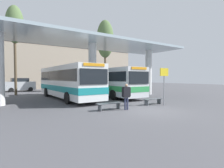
# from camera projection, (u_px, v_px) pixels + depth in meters

# --- Properties ---
(ground_plane) EXTENTS (100.00, 100.00, 0.00)m
(ground_plane) POSITION_uv_depth(u_px,v_px,m) (149.00, 111.00, 11.29)
(ground_plane) COLOR #4C4C51
(townhouse_backdrop) EXTENTS (40.00, 0.58, 10.74)m
(townhouse_backdrop) POSITION_uv_depth(u_px,v_px,m) (46.00, 56.00, 33.28)
(townhouse_backdrop) COLOR tan
(townhouse_backdrop) RESTS_ON ground_plane
(station_canopy) EXTENTS (21.03, 6.64, 5.85)m
(station_canopy) POSITION_uv_depth(u_px,v_px,m) (92.00, 49.00, 17.64)
(station_canopy) COLOR silver
(station_canopy) RESTS_ON ground_plane
(transit_bus_left_bay) EXTENTS (2.83, 11.68, 3.24)m
(transit_bus_left_bay) POSITION_uv_depth(u_px,v_px,m) (67.00, 81.00, 17.74)
(transit_bus_left_bay) COLOR white
(transit_bus_left_bay) RESTS_ON ground_plane
(transit_bus_center_bay) EXTENTS (2.96, 12.18, 3.12)m
(transit_bus_center_bay) POSITION_uv_depth(u_px,v_px,m) (105.00, 81.00, 20.60)
(transit_bus_center_bay) COLOR silver
(transit_bus_center_bay) RESTS_ON ground_plane
(waiting_bench_near_pillar) EXTENTS (1.85, 0.44, 0.46)m
(waiting_bench_near_pillar) POSITION_uv_depth(u_px,v_px,m) (109.00, 105.00, 11.57)
(waiting_bench_near_pillar) COLOR #4C5156
(waiting_bench_near_pillar) RESTS_ON ground_plane
(waiting_bench_mid_platform) EXTENTS (1.81, 0.44, 0.46)m
(waiting_bench_mid_platform) POSITION_uv_depth(u_px,v_px,m) (153.00, 100.00, 13.89)
(waiting_bench_mid_platform) COLOR #4C5156
(waiting_bench_mid_platform) RESTS_ON ground_plane
(info_sign_platform) EXTENTS (0.90, 0.09, 2.87)m
(info_sign_platform) POSITION_uv_depth(u_px,v_px,m) (164.00, 79.00, 13.46)
(info_sign_platform) COLOR gray
(info_sign_platform) RESTS_ON ground_plane
(pedestrian_waiting) EXTENTS (0.63, 0.38, 1.72)m
(pedestrian_waiting) POSITION_uv_depth(u_px,v_px,m) (126.00, 94.00, 11.55)
(pedestrian_waiting) COLOR #333856
(pedestrian_waiting) RESTS_ON ground_plane
(poplar_tree_behind_left) EXTENTS (2.06, 2.06, 10.82)m
(poplar_tree_behind_left) POSITION_uv_depth(u_px,v_px,m) (15.00, 26.00, 20.95)
(poplar_tree_behind_left) COLOR brown
(poplar_tree_behind_left) RESTS_ON ground_plane
(poplar_tree_behind_right) EXTENTS (2.73, 2.73, 11.35)m
(poplar_tree_behind_right) POSITION_uv_depth(u_px,v_px,m) (105.00, 39.00, 27.97)
(poplar_tree_behind_right) COLOR brown
(poplar_tree_behind_right) RESTS_ON ground_plane
(parked_car_street) EXTENTS (4.36, 2.28, 2.08)m
(parked_car_street) POSITION_uv_depth(u_px,v_px,m) (20.00, 85.00, 27.23)
(parked_car_street) COLOR #B2B7BC
(parked_car_street) RESTS_ON ground_plane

